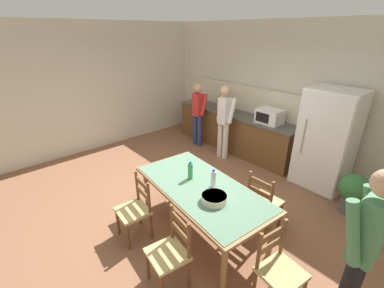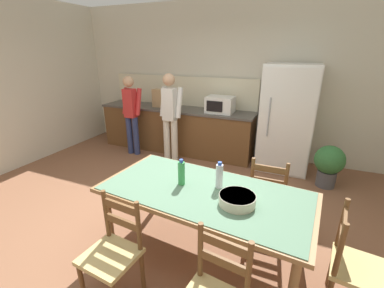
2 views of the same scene
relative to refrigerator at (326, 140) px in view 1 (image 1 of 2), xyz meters
The scene contains 20 objects.
ground_plane 2.65m from the refrigerator, 118.33° to the right, with size 8.32×8.32×0.00m, color brown.
wall_back 1.38m from the refrigerator, 158.23° to the left, with size 6.52×0.12×2.90m, color beige.
wall_left 4.98m from the refrigerator, 153.76° to the right, with size 0.12×5.20×2.90m, color beige.
kitchen_counter 2.19m from the refrigerator, behind, with size 3.22×0.66×0.91m.
counter_splashback 2.19m from the refrigerator, behind, with size 3.18×0.03×0.60m, color beige.
refrigerator is the anchor object (origin of this frame).
microwave 1.20m from the refrigerator, behind, with size 0.50×0.39×0.30m.
paper_bag 2.50m from the refrigerator, behind, with size 0.24×0.16×0.36m, color tan.
dining_table 2.58m from the refrigerator, 102.51° to the right, with size 2.11×1.17×0.75m.
bottle_near_centre 2.62m from the refrigerator, 108.02° to the right, with size 0.07×0.07×0.27m.
bottle_off_centre 2.44m from the refrigerator, 100.51° to the right, with size 0.07×0.07×0.27m.
serving_bowl 2.63m from the refrigerator, 94.61° to the right, with size 0.32×0.32×0.09m.
chair_side_near_left 3.46m from the refrigerator, 108.44° to the right, with size 0.45×0.44×0.91m.
chair_head_end 2.77m from the refrigerator, 74.23° to the right, with size 0.45×0.47×0.91m.
chair_side_far_right 1.83m from the refrigerator, 90.89° to the right, with size 0.42×0.40×0.91m.
chair_side_near_right 3.37m from the refrigerator, 92.99° to the right, with size 0.47×0.45×0.91m.
person_at_sink 2.89m from the refrigerator, behind, with size 0.39×0.27×1.56m.
person_at_counter 2.04m from the refrigerator, 165.81° to the right, with size 0.41×0.28×1.64m.
person_by_table 2.68m from the refrigerator, 61.08° to the right, with size 0.31×0.45×1.74m.
potted_plant 0.98m from the refrigerator, 31.18° to the right, with size 0.44×0.44×0.67m.
Camera 1 is at (2.75, -2.35, 2.69)m, focal length 24.00 mm.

